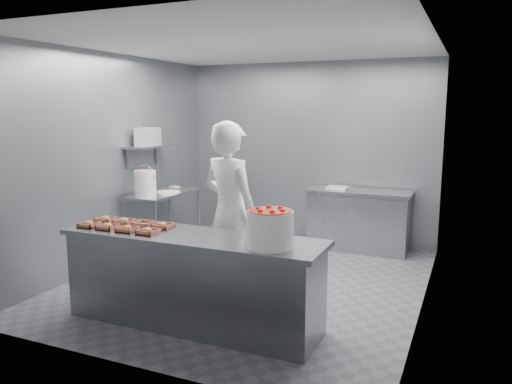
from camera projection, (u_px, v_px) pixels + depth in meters
floor at (250, 281)px, 6.09m from camera, size 4.50×4.50×0.00m
ceiling at (250, 44)px, 5.63m from camera, size 4.50×4.50×0.00m
wall_back at (309, 152)px, 7.90m from camera, size 4.00×0.04×2.80m
wall_left at (114, 160)px, 6.66m from camera, size 0.04×4.50×2.80m
wall_right at (429, 176)px, 5.07m from camera, size 0.04×4.50×2.80m
service_counter at (192, 280)px, 4.80m from camera, size 2.60×0.70×0.90m
prep_table at (163, 213)px, 7.19m from camera, size 0.60×1.20×0.90m
back_counter at (358, 220)px, 7.38m from camera, size 1.50×0.60×0.90m
wall_shelf at (151, 146)px, 7.10m from camera, size 0.35×0.90×0.03m
tray_0 at (89, 224)px, 5.05m from camera, size 0.19×0.18×0.06m
tray_1 at (108, 226)px, 4.96m from camera, size 0.19×0.18×0.06m
tray_2 at (128, 229)px, 4.86m from camera, size 0.19×0.18×0.06m
tray_3 at (148, 231)px, 4.77m from camera, size 0.19×0.18×0.06m
tray_4 at (106, 219)px, 5.28m from camera, size 0.19×0.18×0.06m
tray_5 at (125, 221)px, 5.19m from camera, size 0.19×0.18×0.06m
tray_6 at (144, 224)px, 5.09m from camera, size 0.19×0.18×0.04m
tray_7 at (163, 225)px, 5.00m from camera, size 0.19×0.18×0.06m
worker at (230, 213)px, 5.34m from camera, size 0.82×0.66×1.96m
strawberry_tub at (270, 228)px, 4.26m from camera, size 0.40×0.40×0.33m
glaze_bucket at (145, 183)px, 6.70m from camera, size 0.30×0.28×0.44m
bucket_lid at (168, 192)px, 7.03m from camera, size 0.40×0.40×0.03m
rag at (175, 187)px, 7.57m from camera, size 0.14×0.12×0.02m
appliance at (148, 137)px, 7.02m from camera, size 0.37×0.40×0.25m
paper_stack at (338, 188)px, 7.43m from camera, size 0.31×0.23×0.04m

